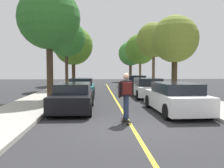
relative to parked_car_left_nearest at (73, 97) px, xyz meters
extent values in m
plane|color=#2D2D30|center=(2.34, -3.16, -0.65)|extent=(80.00, 80.00, 0.00)
cube|color=gold|center=(2.34, 0.84, -0.64)|extent=(0.12, 39.20, 0.01)
cube|color=black|center=(0.00, -0.06, -0.12)|extent=(1.81, 4.38, 0.69)
cube|color=black|center=(0.00, 0.18, 0.44)|extent=(1.58, 2.57, 0.44)
cylinder|color=black|center=(0.81, -1.55, -0.33)|extent=(0.23, 0.64, 0.64)
cylinder|color=black|center=(-0.84, -1.53, -0.33)|extent=(0.23, 0.64, 0.64)
cylinder|color=black|center=(0.84, 1.42, -0.33)|extent=(0.23, 0.64, 0.64)
cylinder|color=black|center=(-0.81, 1.43, -0.33)|extent=(0.23, 0.64, 0.64)
cube|color=#196066|center=(0.00, 5.97, -0.14)|extent=(1.79, 4.12, 0.64)
cube|color=black|center=(0.00, 6.08, 0.43)|extent=(1.57, 2.39, 0.51)
cylinder|color=black|center=(0.83, 4.61, -0.33)|extent=(0.22, 0.64, 0.64)
cylinder|color=black|center=(-0.83, 4.61, -0.33)|extent=(0.22, 0.64, 0.64)
cylinder|color=black|center=(0.83, 7.33, -0.33)|extent=(0.22, 0.64, 0.64)
cylinder|color=black|center=(-0.83, 7.33, -0.33)|extent=(0.22, 0.64, 0.64)
cube|color=white|center=(4.67, -0.82, -0.10)|extent=(1.95, 4.48, 0.74)
cube|color=black|center=(4.67, -0.95, 0.50)|extent=(1.68, 2.59, 0.45)
cylinder|color=black|center=(3.78, 0.67, -0.33)|extent=(0.24, 0.65, 0.64)
cylinder|color=black|center=(5.49, 0.71, -0.33)|extent=(0.24, 0.65, 0.64)
cylinder|color=black|center=(3.86, -2.36, -0.33)|extent=(0.24, 0.65, 0.64)
cylinder|color=black|center=(5.57, -2.32, -0.33)|extent=(0.24, 0.65, 0.64)
cube|color=white|center=(4.67, 5.22, -0.14)|extent=(1.89, 4.06, 0.65)
cube|color=black|center=(4.67, 5.13, 0.45)|extent=(1.65, 2.29, 0.52)
cylinder|color=black|center=(3.81, 6.55, -0.33)|extent=(0.22, 0.64, 0.64)
cylinder|color=black|center=(5.55, 6.54, -0.33)|extent=(0.22, 0.64, 0.64)
cylinder|color=black|center=(3.79, 3.90, -0.33)|extent=(0.22, 0.64, 0.64)
cylinder|color=black|center=(5.53, 3.89, -0.33)|extent=(0.22, 0.64, 0.64)
cube|color=black|center=(4.67, 10.82, -0.09)|extent=(1.75, 4.29, 0.76)
cube|color=black|center=(4.67, 10.65, 0.53)|extent=(1.53, 2.55, 0.47)
cylinder|color=black|center=(3.86, 12.26, -0.33)|extent=(0.22, 0.64, 0.64)
cylinder|color=black|center=(5.46, 12.27, -0.33)|extent=(0.22, 0.64, 0.64)
cylinder|color=black|center=(3.88, 9.37, -0.33)|extent=(0.22, 0.64, 0.64)
cylinder|color=black|center=(5.48, 9.38, -0.33)|extent=(0.22, 0.64, 0.64)
cylinder|color=#3D2D1E|center=(-1.76, 3.57, 1.38)|extent=(0.40, 0.40, 3.78)
sphere|color=#2D6B28|center=(-1.76, 3.57, 4.43)|extent=(3.80, 3.80, 3.80)
cylinder|color=#3D2D1E|center=(-1.76, 11.74, 1.44)|extent=(0.29, 0.29, 3.89)
sphere|color=#2D6B28|center=(-1.76, 11.74, 4.27)|extent=(3.56, 3.56, 3.56)
cylinder|color=#3D2D1E|center=(-1.76, 18.44, 1.22)|extent=(0.42, 0.42, 3.46)
sphere|color=#4C7A23|center=(-1.76, 18.44, 4.22)|extent=(4.74, 4.74, 4.74)
cylinder|color=#3D2D1E|center=(6.43, 4.75, 1.08)|extent=(0.39, 0.39, 3.17)
sphere|color=olive|center=(6.43, 4.75, 3.38)|extent=(3.19, 3.19, 3.19)
cylinder|color=brown|center=(6.43, 10.92, 1.38)|extent=(0.27, 0.27, 3.78)
sphere|color=olive|center=(6.43, 10.92, 4.06)|extent=(3.25, 3.25, 3.25)
cylinder|color=brown|center=(6.43, 17.99, 1.04)|extent=(0.27, 0.27, 3.09)
sphere|color=#4C7A23|center=(6.43, 17.99, 3.79)|extent=(3.71, 3.71, 3.71)
cylinder|color=#3D2D1E|center=(6.43, 26.72, 1.01)|extent=(0.43, 0.43, 3.04)
sphere|color=#3D7F33|center=(6.43, 26.72, 3.84)|extent=(3.85, 3.85, 3.85)
cylinder|color=#B2140F|center=(-1.50, 4.79, -0.23)|extent=(0.20, 0.20, 0.55)
sphere|color=#B2140F|center=(-1.50, 4.79, 0.10)|extent=(0.18, 0.18, 0.18)
cube|color=black|center=(2.20, -2.76, -0.55)|extent=(0.28, 0.85, 0.02)
cylinder|color=beige|center=(2.09, -2.42, -0.62)|extent=(0.03, 0.06, 0.06)
cylinder|color=beige|center=(2.28, -2.41, -0.62)|extent=(0.03, 0.06, 0.06)
cylinder|color=beige|center=(2.13, -3.10, -0.62)|extent=(0.03, 0.06, 0.06)
cylinder|color=beige|center=(2.32, -3.09, -0.62)|extent=(0.03, 0.06, 0.06)
cube|color=#99999E|center=(2.18, -2.42, -0.58)|extent=(0.10, 0.05, 0.02)
cube|color=#99999E|center=(2.23, -3.10, -0.58)|extent=(0.10, 0.05, 0.02)
cube|color=black|center=(2.19, -2.54, -0.51)|extent=(0.12, 0.27, 0.06)
cube|color=black|center=(2.22, -2.98, -0.51)|extent=(0.12, 0.27, 0.06)
cylinder|color=#283351|center=(2.20, -2.64, -0.04)|extent=(0.16, 0.16, 0.88)
cylinder|color=#283351|center=(2.21, -2.88, -0.04)|extent=(0.16, 0.16, 0.88)
cube|color=black|center=(2.20, -2.76, 0.62)|extent=(0.41, 0.25, 0.58)
sphere|color=tan|center=(2.20, -2.76, 1.08)|extent=(0.23, 0.23, 0.23)
cylinder|color=black|center=(1.96, -2.77, 0.57)|extent=(0.10, 0.10, 0.58)
cylinder|color=black|center=(2.45, -2.74, 0.57)|extent=(0.10, 0.10, 0.58)
cube|color=#4C1414|center=(2.22, -2.96, 0.64)|extent=(0.31, 0.20, 0.44)
camera|label=1|loc=(1.15, -11.51, 1.33)|focal=38.73mm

